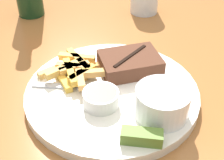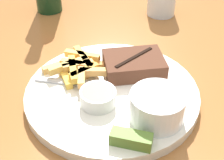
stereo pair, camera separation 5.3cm
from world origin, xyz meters
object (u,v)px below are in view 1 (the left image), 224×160
object	(u,v)px
dipping_sauce_cup	(101,98)
pickle_spear	(142,137)
coleslaw_cup	(162,101)
dinner_plate	(112,93)
fork_utensil	(67,86)
steak_portion	(130,63)

from	to	relation	value
dipping_sauce_cup	pickle_spear	bearing A→B (deg)	-58.92
dipping_sauce_cup	pickle_spear	xyz separation A→B (m)	(0.05, -0.09, -0.00)
coleslaw_cup	dipping_sauce_cup	size ratio (longest dim) A/B	1.44
dinner_plate	fork_utensil	size ratio (longest dim) A/B	2.25
dinner_plate	pickle_spear	xyz separation A→B (m)	(0.03, -0.12, 0.02)
coleslaw_cup	dinner_plate	bearing A→B (deg)	135.03
dinner_plate	dipping_sauce_cup	bearing A→B (deg)	-120.57
coleslaw_cup	pickle_spear	world-z (taller)	coleslaw_cup
pickle_spear	dipping_sauce_cup	bearing A→B (deg)	121.08
dinner_plate	fork_utensil	world-z (taller)	fork_utensil
steak_portion	pickle_spear	world-z (taller)	steak_portion
pickle_spear	fork_utensil	world-z (taller)	pickle_spear
dinner_plate	coleslaw_cup	world-z (taller)	coleslaw_cup
coleslaw_cup	pickle_spear	size ratio (longest dim) A/B	1.33
dinner_plate	steak_portion	size ratio (longest dim) A/B	2.51
dipping_sauce_cup	pickle_spear	distance (m)	0.10
coleslaw_cup	pickle_spear	xyz separation A→B (m)	(-0.04, -0.05, -0.02)
steak_portion	coleslaw_cup	distance (m)	0.13
pickle_spear	steak_portion	bearing A→B (deg)	86.83
dipping_sauce_cup	fork_utensil	distance (m)	0.08
coleslaw_cup	dipping_sauce_cup	distance (m)	0.10
dinner_plate	coleslaw_cup	bearing A→B (deg)	-44.97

